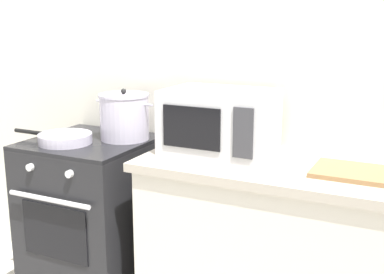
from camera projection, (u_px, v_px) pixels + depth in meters
The scene contains 8 objects.
back_wall at pixel (232, 76), 2.61m from camera, with size 4.40×0.10×2.50m, color silver.
lower_cabinet_right at pixel (325, 273), 2.24m from camera, with size 1.64×0.56×0.88m, color beige.
countertop_right at pixel (332, 175), 2.13m from camera, with size 1.70×0.60×0.04m, color #ADA393.
stove at pixel (93, 222), 2.75m from camera, with size 0.60×0.64×0.92m.
stock_pot at pixel (124, 117), 2.64m from camera, with size 0.35×0.26×0.27m.
frying_pan at pixel (64, 138), 2.57m from camera, with size 0.47×0.27×0.05m.
microwave at pixel (220, 121), 2.37m from camera, with size 0.50×0.37×0.30m.
cutting_board at pixel (358, 173), 2.06m from camera, with size 0.36×0.26×0.02m, color #997047.
Camera 1 is at (1.26, -1.47, 1.56)m, focal length 47.20 mm.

